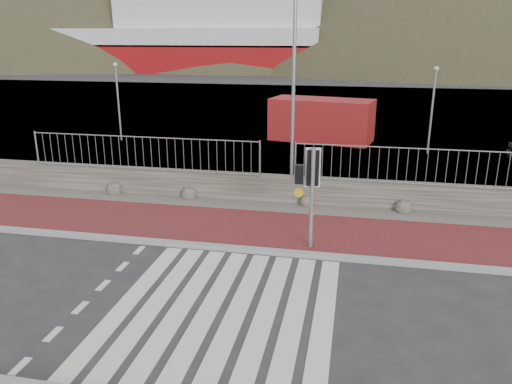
% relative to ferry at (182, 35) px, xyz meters
% --- Properties ---
extents(ground, '(220.00, 220.00, 0.00)m').
position_rel_ferry_xyz_m(ground, '(24.65, -67.90, -5.36)').
color(ground, '#28282B').
rests_on(ground, ground).
extents(sidewalk_far, '(40.00, 3.00, 0.08)m').
position_rel_ferry_xyz_m(sidewalk_far, '(24.65, -63.40, -5.32)').
color(sidewalk_far, maroon).
rests_on(sidewalk_far, ground).
extents(kerb_far, '(40.00, 0.25, 0.12)m').
position_rel_ferry_xyz_m(kerb_far, '(24.65, -64.90, -5.31)').
color(kerb_far, gray).
rests_on(kerb_far, ground).
extents(zebra_crossing, '(4.62, 5.60, 0.01)m').
position_rel_ferry_xyz_m(zebra_crossing, '(24.65, -67.90, -5.36)').
color(zebra_crossing, silver).
rests_on(zebra_crossing, ground).
extents(gravel_strip, '(40.00, 1.50, 0.06)m').
position_rel_ferry_xyz_m(gravel_strip, '(24.65, -61.40, -5.33)').
color(gravel_strip, '#59544C').
rests_on(gravel_strip, ground).
extents(stone_wall, '(40.00, 0.60, 0.90)m').
position_rel_ferry_xyz_m(stone_wall, '(24.65, -60.60, -4.91)').
color(stone_wall, '#423C36').
rests_on(stone_wall, ground).
extents(railing, '(18.07, 0.07, 1.22)m').
position_rel_ferry_xyz_m(railing, '(24.65, -60.75, -3.54)').
color(railing, gray).
rests_on(railing, stone_wall).
extents(quay, '(120.00, 40.00, 0.50)m').
position_rel_ferry_xyz_m(quay, '(24.65, -40.00, -5.36)').
color(quay, '#4C4C4F').
rests_on(quay, ground).
extents(water, '(220.00, 50.00, 0.05)m').
position_rel_ferry_xyz_m(water, '(24.65, -5.00, -5.36)').
color(water, '#3F4C54').
rests_on(water, ground).
extents(ferry, '(50.00, 16.00, 20.00)m').
position_rel_ferry_xyz_m(ferry, '(0.00, 0.00, 0.00)').
color(ferry, maroon).
rests_on(ferry, ground).
extents(hills_backdrop, '(254.00, 90.00, 100.00)m').
position_rel_ferry_xyz_m(hills_backdrop, '(31.40, 20.00, -28.42)').
color(hills_backdrop, '#2D321E').
rests_on(hills_backdrop, ground).
extents(traffic_signal_far, '(0.68, 0.29, 2.79)m').
position_rel_ferry_xyz_m(traffic_signal_far, '(26.11, -64.42, -3.34)').
color(traffic_signal_far, gray).
rests_on(traffic_signal_far, ground).
extents(streetlight, '(1.52, 0.24, 7.14)m').
position_rel_ferry_xyz_m(streetlight, '(25.14, -59.81, -1.34)').
color(streetlight, gray).
rests_on(streetlight, ground).
extents(shipping_container, '(5.71, 3.30, 2.24)m').
position_rel_ferry_xyz_m(shipping_container, '(25.32, -49.89, -4.24)').
color(shipping_container, maroon).
rests_on(shipping_container, ground).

